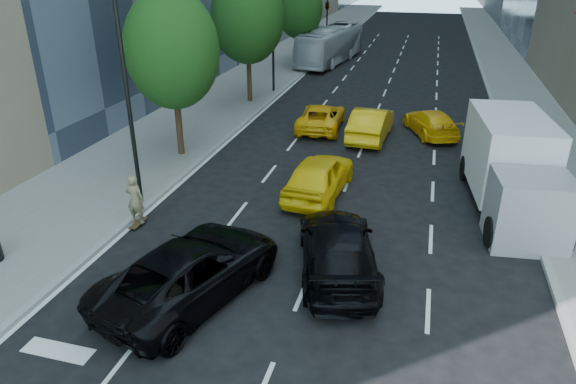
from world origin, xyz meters
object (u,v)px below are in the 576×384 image
(city_bus, at_px, (331,45))
(box_truck, at_px, (513,167))
(skateboarder, at_px, (135,203))
(black_sedan_lincoln, at_px, (191,270))
(black_sedan_mercedes, at_px, (338,249))

(city_bus, relative_size, box_truck, 1.55)
(city_bus, bearing_deg, skateboarder, -83.28)
(black_sedan_lincoln, height_order, black_sedan_mercedes, black_sedan_lincoln)
(city_bus, bearing_deg, box_truck, -57.67)
(black_sedan_mercedes, relative_size, city_bus, 0.49)
(box_truck, bearing_deg, black_sedan_mercedes, -138.71)
(skateboarder, xyz_separation_m, black_sedan_lincoln, (3.62, -3.23, -0.08))
(skateboarder, xyz_separation_m, city_bus, (0.80, 31.60, 0.65))
(black_sedan_mercedes, bearing_deg, box_truck, -147.24)
(black_sedan_mercedes, distance_m, box_truck, 8.07)
(black_sedan_lincoln, xyz_separation_m, black_sedan_mercedes, (3.73, 2.23, -0.03))
(city_bus, bearing_deg, black_sedan_lincoln, -77.19)
(black_sedan_mercedes, xyz_separation_m, city_bus, (-6.55, 32.59, 0.76))
(skateboarder, height_order, city_bus, city_bus)
(black_sedan_mercedes, bearing_deg, city_bus, -93.36)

